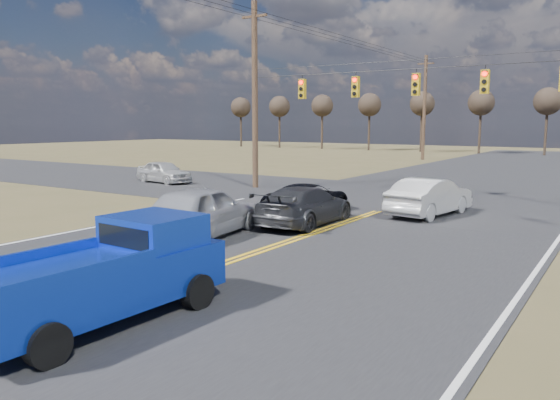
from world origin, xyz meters
The scene contains 12 objects.
ground centered at (0.00, 0.00, 0.00)m, with size 160.00×160.00×0.00m, color brown.
road_main centered at (0.00, 10.00, 0.00)m, with size 14.00×120.00×0.02m, color #28282B.
road_cross centered at (0.00, 18.00, 0.00)m, with size 120.00×12.00×0.02m, color #28282B.
signal_gantry centered at (0.50, 17.79, 5.06)m, with size 19.60×4.83×10.00m.
utility_poles centered at (0.00, 17.00, 5.23)m, with size 19.60×58.32×10.00m.
treeline centered at (0.00, 26.96, 5.70)m, with size 87.00×117.80×7.40m.
pickup_truck centered at (0.83, -0.14, 0.88)m, with size 2.08×4.90×1.82m.
silver_suv centered at (-2.71, 6.39, 0.84)m, with size 1.98×4.91×1.67m, color #B5B7BE.
black_suv centered at (-2.25, 12.21, 0.60)m, with size 1.99×4.32×1.20m, color black.
white_car_queue centered at (2.01, 14.32, 0.73)m, with size 1.55×4.45×1.47m, color silver.
dgrey_car_queue centered at (-1.06, 10.00, 0.69)m, with size 1.93×4.74×1.38m, color #303135.
cross_car_west centered at (-15.05, 17.01, 0.67)m, with size 3.92×1.58×1.33m, color silver.
Camera 1 is at (8.64, -6.41, 3.59)m, focal length 35.00 mm.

